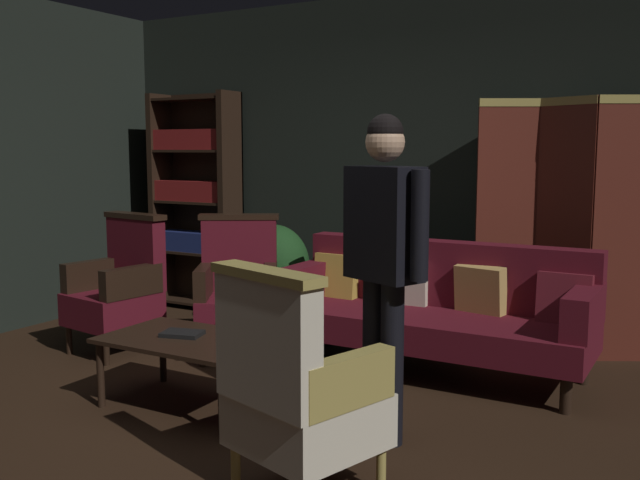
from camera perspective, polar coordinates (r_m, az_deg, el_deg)
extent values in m
plane|color=black|center=(4.11, -5.69, -14.51)|extent=(10.00, 10.00, 0.00)
cube|color=black|center=(5.99, 7.86, 6.03)|extent=(7.20, 0.10, 2.80)
cube|color=#5B2319|center=(5.59, 14.69, 1.14)|extent=(0.42, 0.25, 1.90)
cube|color=tan|center=(5.57, 15.00, 10.60)|extent=(0.42, 0.26, 0.06)
cube|color=#5B2319|center=(5.52, 18.93, 0.92)|extent=(0.44, 0.19, 1.90)
cube|color=tan|center=(5.50, 19.34, 10.48)|extent=(0.44, 0.20, 0.06)
cube|color=#5B2319|center=(5.49, 23.25, 0.68)|extent=(0.42, 0.25, 1.90)
cube|color=tan|center=(5.47, 23.74, 10.30)|extent=(0.42, 0.26, 0.06)
cube|color=black|center=(7.15, -12.57, 3.11)|extent=(0.06, 0.32, 2.05)
cube|color=black|center=(6.62, -7.16, 2.90)|extent=(0.06, 0.32, 2.05)
cube|color=black|center=(7.00, -9.19, 3.10)|extent=(0.90, 0.02, 2.05)
cube|color=black|center=(7.02, -9.79, -4.87)|extent=(0.86, 0.30, 0.02)
cube|color=black|center=(6.93, -9.88, -0.97)|extent=(0.86, 0.30, 0.02)
cube|color=navy|center=(6.90, -10.00, -0.13)|extent=(0.78, 0.22, 0.19)
cube|color=black|center=(6.88, -9.97, 3.01)|extent=(0.86, 0.30, 0.02)
cube|color=maroon|center=(6.86, -10.09, 3.89)|extent=(0.78, 0.22, 0.19)
cube|color=black|center=(6.86, -10.06, 7.03)|extent=(0.86, 0.30, 0.02)
cube|color=maroon|center=(6.85, -10.18, 7.92)|extent=(0.78, 0.22, 0.19)
cube|color=black|center=(6.88, -10.15, 11.06)|extent=(0.86, 0.30, 0.02)
cylinder|color=black|center=(5.12, -2.55, -8.78)|extent=(0.07, 0.07, 0.22)
cylinder|color=black|center=(4.45, 19.11, -11.66)|extent=(0.07, 0.07, 0.22)
cylinder|color=black|center=(5.61, 0.74, -7.31)|extent=(0.07, 0.07, 0.22)
cylinder|color=black|center=(5.02, 20.39, -9.56)|extent=(0.07, 0.07, 0.22)
cube|color=#4C0F19|center=(4.91, 8.85, -7.00)|extent=(2.10, 0.76, 0.20)
cube|color=#4C0F19|center=(5.13, 10.15, -2.65)|extent=(2.10, 0.18, 0.46)
cube|color=#4C0F19|center=(5.28, -1.12, -3.36)|extent=(0.16, 0.68, 0.26)
cube|color=#4C0F19|center=(4.62, 20.40, -5.37)|extent=(0.16, 0.68, 0.26)
cube|color=#B79338|center=(5.37, 1.35, -2.95)|extent=(0.35, 0.16, 0.35)
cube|color=beige|center=(5.14, 6.80, -3.47)|extent=(0.35, 0.15, 0.35)
cube|color=tan|center=(4.96, 12.72, -4.00)|extent=(0.36, 0.20, 0.35)
cube|color=maroon|center=(4.83, 19.03, -4.52)|extent=(0.34, 0.15, 0.35)
cylinder|color=black|center=(4.48, -17.18, -10.27)|extent=(0.04, 0.04, 0.39)
cylinder|color=black|center=(3.91, -7.85, -12.66)|extent=(0.04, 0.04, 0.39)
cylinder|color=black|center=(4.85, -12.49, -8.77)|extent=(0.04, 0.04, 0.39)
cylinder|color=black|center=(4.32, -3.43, -10.61)|extent=(0.04, 0.04, 0.39)
cube|color=black|center=(4.31, -10.50, -7.85)|extent=(1.00, 0.64, 0.03)
cylinder|color=tan|center=(3.33, 4.92, -17.87)|extent=(0.04, 0.04, 0.22)
cylinder|color=tan|center=(3.63, -0.69, -15.67)|extent=(0.04, 0.04, 0.22)
cylinder|color=tan|center=(3.36, -6.78, -17.66)|extent=(0.04, 0.04, 0.22)
cube|color=beige|center=(3.24, -0.96, -14.17)|extent=(0.70, 0.70, 0.24)
cube|color=beige|center=(2.98, -4.30, -8.24)|extent=(0.57, 0.28, 0.54)
cube|color=tan|center=(2.91, -4.35, -2.73)|extent=(0.61, 0.30, 0.04)
cube|color=tan|center=(3.00, 2.17, -11.29)|extent=(0.23, 0.50, 0.22)
cube|color=tan|center=(3.34, -3.78, -9.36)|extent=(0.23, 0.50, 0.22)
cylinder|color=black|center=(5.69, -19.47, -7.53)|extent=(0.04, 0.04, 0.22)
cylinder|color=black|center=(5.32, -16.75, -8.45)|extent=(0.04, 0.04, 0.22)
cylinder|color=black|center=(5.94, -15.71, -6.77)|extent=(0.04, 0.04, 0.22)
cylinder|color=black|center=(5.59, -12.88, -7.57)|extent=(0.04, 0.04, 0.22)
cube|color=#4C0F19|center=(5.58, -16.29, -5.28)|extent=(0.63, 0.63, 0.24)
cube|color=#4C0F19|center=(5.64, -14.54, -1.05)|extent=(0.57, 0.20, 0.54)
cube|color=black|center=(5.61, -14.63, 1.89)|extent=(0.61, 0.22, 0.04)
cube|color=black|center=(5.73, -17.78, -2.66)|extent=(0.16, 0.51, 0.22)
cube|color=black|center=(5.34, -14.86, -3.26)|extent=(0.16, 0.51, 0.22)
cylinder|color=black|center=(5.14, -9.41, -8.80)|extent=(0.04, 0.04, 0.22)
cylinder|color=black|center=(5.09, -4.22, -8.86)|extent=(0.04, 0.04, 0.22)
cylinder|color=black|center=(5.58, -8.75, -7.50)|extent=(0.04, 0.04, 0.22)
cylinder|color=black|center=(5.54, -3.98, -7.54)|extent=(0.04, 0.04, 0.22)
cube|color=#4C0F19|center=(5.27, -6.63, -5.74)|extent=(0.77, 0.77, 0.24)
cube|color=#4C0F19|center=(5.43, -6.47, -1.18)|extent=(0.54, 0.39, 0.54)
cube|color=black|center=(5.39, -6.51, 1.87)|extent=(0.58, 0.42, 0.04)
cube|color=black|center=(5.25, -9.28, -3.28)|extent=(0.33, 0.48, 0.22)
cube|color=black|center=(5.21, -4.03, -3.29)|extent=(0.33, 0.48, 0.22)
cylinder|color=black|center=(3.73, 5.79, -9.83)|extent=(0.12, 0.12, 0.86)
cylinder|color=black|center=(3.83, 4.32, -9.36)|extent=(0.12, 0.12, 0.86)
cube|color=maroon|center=(3.67, 5.12, -2.55)|extent=(0.36, 0.27, 0.09)
cube|color=black|center=(3.64, 5.17, 1.33)|extent=(0.45, 0.35, 0.58)
cube|color=white|center=(3.71, 6.42, 1.89)|extent=(0.13, 0.06, 0.41)
cube|color=maroon|center=(3.70, 6.52, 5.46)|extent=(0.09, 0.05, 0.04)
cylinder|color=black|center=(3.46, 8.00, 1.15)|extent=(0.09, 0.09, 0.54)
cylinder|color=black|center=(3.82, 2.61, 1.79)|extent=(0.09, 0.09, 0.54)
sphere|color=tan|center=(3.62, 5.24, 7.81)|extent=(0.20, 0.20, 0.20)
sphere|color=black|center=(3.62, 5.25, 8.60)|extent=(0.18, 0.18, 0.18)
cylinder|color=brown|center=(6.07, -3.70, -5.91)|extent=(0.28, 0.28, 0.28)
ellipsoid|color=#193D19|center=(5.99, -3.73, -2.07)|extent=(0.61, 0.61, 0.70)
cube|color=black|center=(4.35, -10.98, -7.38)|extent=(0.27, 0.21, 0.03)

